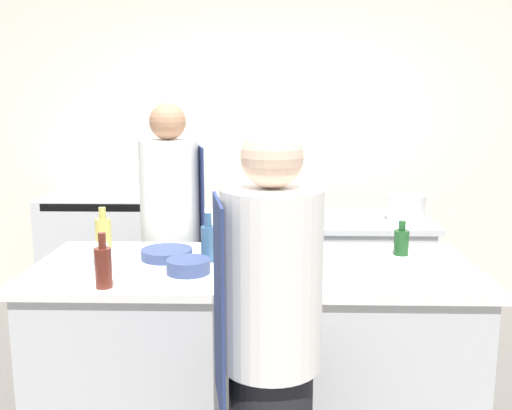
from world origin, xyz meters
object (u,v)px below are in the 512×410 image
(bottle_olive_oil, at_px, (103,232))
(bowl_mixing_large, at_px, (167,254))
(bottle_wine, at_px, (401,241))
(bowl_prep_small, at_px, (188,266))
(bowl_ceramic_blue, at_px, (70,264))
(cup, at_px, (100,253))
(chef_at_prep_near, at_px, (270,348))
(chef_at_stove, at_px, (172,240))
(bottle_cooking_oil, at_px, (209,242))
(bowl_wooden_salad, at_px, (369,255))
(stockpot, at_px, (406,208))
(bottle_vinegar, at_px, (103,266))
(oven_range, at_px, (109,253))

(bottle_olive_oil, relative_size, bowl_mixing_large, 0.87)
(bottle_wine, relative_size, bowl_prep_small, 0.88)
(bottle_olive_oil, relative_size, bowl_ceramic_blue, 1.01)
(bowl_prep_small, xyz_separation_m, cup, (-0.49, 0.18, 0.01))
(chef_at_prep_near, bearing_deg, bowl_mixing_large, 21.50)
(chef_at_stove, height_order, bottle_cooking_oil, chef_at_stove)
(chef_at_stove, height_order, bowl_wooden_salad, chef_at_stove)
(bottle_olive_oil, relative_size, cup, 2.41)
(chef_at_stove, bearing_deg, bowl_prep_small, 1.23)
(bottle_wine, bearing_deg, stockpot, 75.30)
(chef_at_stove, xyz_separation_m, bowl_ceramic_blue, (-0.36, -0.84, 0.09))
(bottle_vinegar, bearing_deg, bottle_wine, 21.77)
(chef_at_stove, distance_m, bowl_ceramic_blue, 0.92)
(bowl_prep_small, relative_size, cup, 2.18)
(oven_range, height_order, stockpot, stockpot)
(chef_at_stove, distance_m, bottle_olive_oil, 0.54)
(bottle_olive_oil, bearing_deg, chef_at_prep_near, -49.57)
(bottle_olive_oil, height_order, bottle_cooking_oil, bottle_cooking_oil)
(chef_at_prep_near, distance_m, bottle_vinegar, 0.89)
(bowl_ceramic_blue, height_order, stockpot, stockpot)
(chef_at_stove, xyz_separation_m, bottle_wine, (1.36, -0.52, 0.13))
(chef_at_prep_near, bearing_deg, bottle_cooking_oil, 10.64)
(bowl_wooden_salad, relative_size, stockpot, 0.88)
(bottle_wine, height_order, bowl_ceramic_blue, bottle_wine)
(chef_at_prep_near, relative_size, bottle_cooking_oil, 6.50)
(bottle_wine, bearing_deg, chef_at_stove, 159.21)
(chef_at_prep_near, distance_m, bottle_wine, 1.26)
(bowl_mixing_large, bearing_deg, chef_at_stove, 97.66)
(bottle_olive_oil, bearing_deg, oven_range, 105.47)
(stockpot, bearing_deg, bowl_mixing_large, -146.51)
(bottle_vinegar, relative_size, bowl_prep_small, 1.18)
(bottle_vinegar, relative_size, bottle_cooking_oil, 0.99)
(bottle_olive_oil, height_order, bowl_ceramic_blue, bottle_olive_oil)
(bottle_cooking_oil, distance_m, bowl_mixing_large, 0.25)
(oven_range, distance_m, bottle_olive_oil, 1.58)
(bowl_ceramic_blue, bearing_deg, bottle_cooking_oil, 15.22)
(bowl_mixing_large, bearing_deg, stockpot, 33.49)
(bowl_ceramic_blue, relative_size, bowl_wooden_salad, 1.03)
(bottle_olive_oil, bearing_deg, bottle_cooking_oil, -21.36)
(bottle_wine, relative_size, bowl_ceramic_blue, 0.80)
(chef_at_stove, distance_m, stockpot, 1.64)
(oven_range, height_order, bowl_wooden_salad, oven_range)
(bottle_wine, xyz_separation_m, bowl_wooden_salad, (-0.19, -0.10, -0.05))
(bottle_olive_oil, distance_m, bottle_cooking_oil, 0.68)
(chef_at_stove, relative_size, bottle_cooking_oil, 6.74)
(chef_at_stove, distance_m, cup, 0.75)
(bowl_mixing_large, height_order, bowl_ceramic_blue, bowl_ceramic_blue)
(bottle_wine, bearing_deg, bowl_prep_small, -162.24)
(bowl_ceramic_blue, bearing_deg, stockpot, 32.00)
(bottle_cooking_oil, bearing_deg, bowl_wooden_salad, 2.75)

